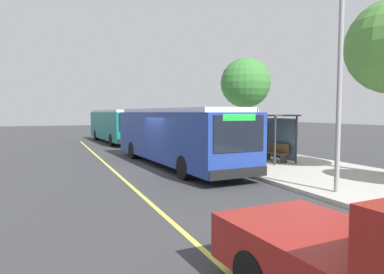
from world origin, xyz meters
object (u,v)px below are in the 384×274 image
Objects in this scene: waiting_bench at (276,152)px; route_sign_post at (255,130)px; transit_bus_second at (116,125)px; transit_bus_main at (175,134)px.

route_sign_post is (1.98, -2.61, 1.32)m from waiting_bench.
transit_bus_main is at bearing 1.14° from transit_bus_second.
transit_bus_main is 5.50m from waiting_bench.
transit_bus_second is 6.93× the size of waiting_bench.
route_sign_post is at bearing 35.60° from transit_bus_main.
transit_bus_main and transit_bus_second have the same top height.
transit_bus_main reaches higher than waiting_bench.
waiting_bench is at bearing 18.29° from transit_bus_second.
route_sign_post reaches higher than waiting_bench.
transit_bus_main is 7.48× the size of waiting_bench.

